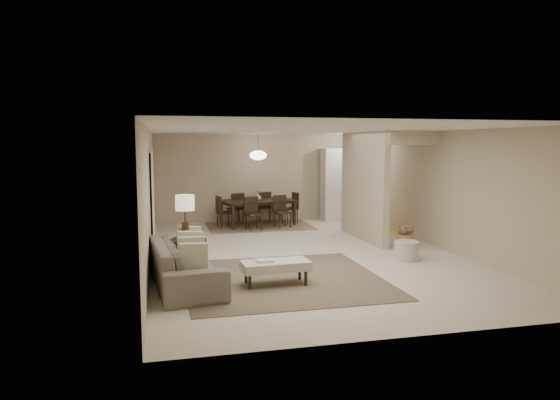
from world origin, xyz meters
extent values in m
plane|color=beige|center=(0.00, 0.00, 0.00)|extent=(9.00, 9.00, 0.00)
plane|color=white|center=(0.00, 0.00, 2.50)|extent=(9.00, 9.00, 0.00)
plane|color=#C1B092|center=(0.00, 4.50, 1.25)|extent=(6.00, 0.00, 6.00)
plane|color=#C1B092|center=(-3.00, 0.00, 1.25)|extent=(0.00, 9.00, 9.00)
plane|color=#C1B092|center=(3.00, 0.00, 1.25)|extent=(0.00, 9.00, 9.00)
cube|color=#C1B092|center=(1.80, 1.25, 1.25)|extent=(0.15, 2.50, 2.50)
cube|color=black|center=(-2.97, 0.60, 1.02)|extent=(0.04, 0.90, 2.04)
cube|color=silver|center=(2.35, 4.15, 1.05)|extent=(1.20, 0.55, 2.10)
cylinder|color=white|center=(2.30, 3.20, 2.46)|extent=(0.44, 0.44, 0.05)
cube|color=brown|center=(-0.85, -1.74, 0.01)|extent=(3.20, 3.20, 0.01)
imported|color=slate|center=(-2.45, -1.74, 0.34)|extent=(2.44, 1.17, 0.69)
cube|color=beige|center=(-1.05, -2.04, 0.31)|extent=(1.10, 0.56, 0.14)
cylinder|color=black|center=(-1.49, -2.22, 0.12)|extent=(0.05, 0.05, 0.24)
cylinder|color=black|center=(-0.60, -2.22, 0.12)|extent=(0.05, 0.05, 0.24)
cylinder|color=black|center=(-1.49, -1.86, 0.12)|extent=(0.05, 0.05, 0.24)
cylinder|color=black|center=(-0.60, -1.86, 0.12)|extent=(0.05, 0.05, 0.24)
cube|color=black|center=(-2.40, -1.07, 0.30)|extent=(0.73, 0.73, 0.61)
cylinder|color=#45311D|center=(-2.40, -1.07, 0.76)|extent=(0.12, 0.12, 0.30)
cylinder|color=#45311D|center=(-2.40, -1.07, 1.04)|extent=(0.03, 0.03, 0.26)
cylinder|color=beige|center=(-2.40, -1.07, 1.24)|extent=(0.32, 0.32, 0.26)
cylinder|color=beige|center=(1.76, -0.98, 0.18)|extent=(0.47, 0.47, 0.37)
cylinder|color=olive|center=(2.24, 0.00, 0.15)|extent=(0.36, 0.36, 0.31)
cube|color=brown|center=(-0.23, 3.70, 0.01)|extent=(2.80, 2.10, 0.01)
imported|color=black|center=(-0.23, 3.70, 0.35)|extent=(2.20, 1.54, 0.70)
imported|color=white|center=(-0.23, 3.70, 0.79)|extent=(0.19, 0.19, 0.17)
cube|color=yellow|center=(2.60, 2.10, 0.01)|extent=(1.10, 0.81, 0.01)
cylinder|color=#45311D|center=(-0.23, 3.70, 2.25)|extent=(0.02, 0.02, 0.50)
ellipsoid|color=#FFEAC6|center=(-0.23, 3.70, 1.92)|extent=(0.46, 0.46, 0.25)
camera|label=1|loc=(-2.75, -9.57, 2.23)|focal=32.00mm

